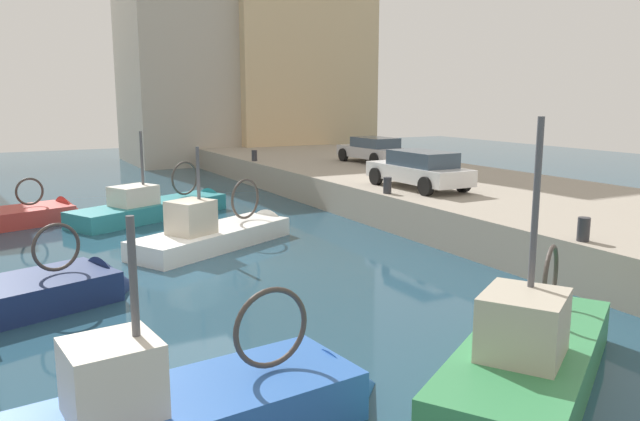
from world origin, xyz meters
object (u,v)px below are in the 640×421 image
(mooring_bollard_mid, at_px, (387,185))
(mooring_bollard_south, at_px, (584,229))
(fishing_boat_teal, at_px, (159,214))
(mooring_bollard_north, at_px, (254,156))
(fishing_boat_white, at_px, (222,241))
(fishing_boat_navy, at_px, (16,308))
(parked_car_white, at_px, (419,169))
(fishing_boat_green, at_px, (532,371))
(parked_car_silver, at_px, (373,150))

(mooring_bollard_mid, bearing_deg, mooring_bollard_south, -90.00)
(fishing_boat_teal, height_order, mooring_bollard_north, fishing_boat_teal)
(fishing_boat_teal, bearing_deg, mooring_bollard_mid, -41.49)
(mooring_bollard_north, bearing_deg, fishing_boat_white, -116.46)
(fishing_boat_navy, height_order, parked_car_white, fishing_boat_navy)
(parked_car_white, height_order, mooring_bollard_mid, parked_car_white)
(fishing_boat_green, height_order, mooring_bollard_north, fishing_boat_green)
(fishing_boat_navy, bearing_deg, mooring_bollard_mid, 16.65)
(mooring_bollard_north, bearing_deg, mooring_bollard_mid, -90.00)
(fishing_boat_white, distance_m, mooring_bollard_south, 10.23)
(parked_car_white, height_order, mooring_bollard_south, parked_car_white)
(fishing_boat_teal, height_order, parked_car_white, fishing_boat_teal)
(fishing_boat_teal, xyz_separation_m, parked_car_silver, (11.23, 2.72, 1.75))
(fishing_boat_teal, relative_size, parked_car_white, 1.59)
(fishing_boat_teal, distance_m, fishing_boat_white, 5.41)
(fishing_boat_teal, xyz_separation_m, mooring_bollard_mid, (6.42, -5.68, 1.37))
(fishing_boat_green, distance_m, mooring_bollard_south, 5.44)
(parked_car_silver, relative_size, parked_car_white, 0.96)
(mooring_bollard_south, distance_m, mooring_bollard_mid, 8.00)
(parked_car_white, relative_size, mooring_bollard_north, 7.94)
(parked_car_silver, distance_m, mooring_bollard_mid, 9.68)
(fishing_boat_navy, bearing_deg, parked_car_silver, 35.83)
(fishing_boat_green, bearing_deg, fishing_boat_navy, 134.46)
(fishing_boat_white, bearing_deg, fishing_boat_green, -82.97)
(fishing_boat_green, distance_m, fishing_boat_navy, 10.27)
(parked_car_white, bearing_deg, fishing_boat_green, -118.45)
(parked_car_silver, bearing_deg, fishing_boat_white, -142.71)
(parked_car_silver, relative_size, mooring_bollard_mid, 7.61)
(parked_car_silver, bearing_deg, fishing_boat_teal, -166.40)
(mooring_bollard_north, bearing_deg, fishing_boat_navy, -126.95)
(fishing_boat_white, relative_size, parked_car_silver, 1.48)
(fishing_boat_teal, relative_size, mooring_bollard_mid, 12.64)
(fishing_boat_navy, relative_size, fishing_boat_white, 0.94)
(fishing_boat_green, xyz_separation_m, mooring_bollard_north, (4.46, 22.82, 1.35))
(fishing_boat_teal, xyz_separation_m, fishing_boat_white, (0.59, -5.38, 0.02))
(fishing_boat_white, distance_m, mooring_bollard_north, 13.14)
(mooring_bollard_mid, bearing_deg, fishing_boat_green, -112.39)
(parked_car_silver, height_order, mooring_bollard_mid, parked_car_silver)
(mooring_bollard_south, bearing_deg, fishing_boat_white, 125.08)
(fishing_boat_green, bearing_deg, parked_car_silver, 64.26)
(parked_car_white, xyz_separation_m, mooring_bollard_north, (-1.62, 11.61, -0.42))
(fishing_boat_navy, distance_m, mooring_bollard_south, 12.57)
(fishing_boat_white, height_order, mooring_bollard_north, fishing_boat_white)
(fishing_boat_teal, bearing_deg, fishing_boat_white, -83.69)
(fishing_boat_navy, relative_size, parked_car_white, 1.33)
(fishing_boat_white, relative_size, mooring_bollard_mid, 11.25)
(fishing_boat_white, xyz_separation_m, mooring_bollard_north, (5.83, 11.70, 1.35))
(mooring_bollard_south, bearing_deg, mooring_bollard_mid, 90.00)
(mooring_bollard_mid, bearing_deg, fishing_boat_navy, -163.35)
(fishing_boat_teal, height_order, fishing_boat_white, fishing_boat_teal)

